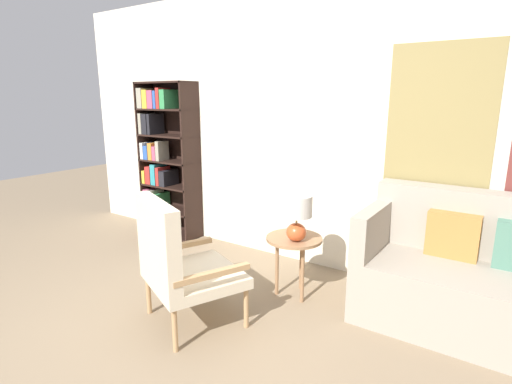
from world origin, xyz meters
name	(u,v)px	position (x,y,z in m)	size (l,w,h in m)	color
ground_plane	(160,370)	(0.00, 0.00, 0.00)	(14.00, 14.00, 0.00)	#847056
wall_back	(318,129)	(0.05, 2.03, 1.35)	(6.40, 0.08, 2.70)	silver
bookshelf	(164,159)	(-1.86, 1.84, 0.92)	(0.74, 0.30, 1.81)	black
armchair	(177,259)	(-0.26, 0.43, 0.52)	(0.85, 0.83, 0.97)	tan
couch	(481,281)	(1.56, 1.61, 0.37)	(1.64, 0.80, 0.97)	#9E9384
side_table	(294,244)	(0.21, 1.31, 0.45)	(0.46, 0.46, 0.52)	#99704C
table_lamp	(297,213)	(0.26, 1.24, 0.75)	(0.24, 0.24, 0.38)	#C65128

